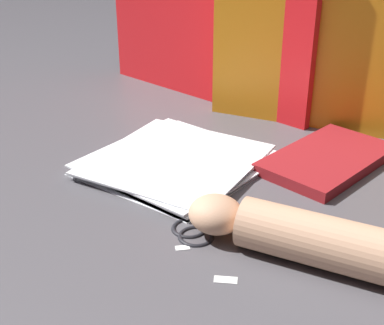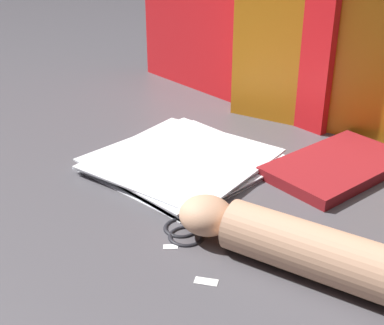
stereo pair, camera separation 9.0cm
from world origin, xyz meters
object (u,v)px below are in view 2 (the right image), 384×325
(paper_stack, at_px, (183,161))
(book_closed, at_px, (337,166))
(scissors, at_px, (196,228))
(hand_forearm, at_px, (286,242))

(paper_stack, height_order, book_closed, book_closed)
(book_closed, xyz_separation_m, scissors, (-0.07, -0.32, -0.01))
(hand_forearm, bearing_deg, book_closed, 104.00)
(scissors, height_order, hand_forearm, hand_forearm)
(scissors, bearing_deg, book_closed, 77.60)
(scissors, bearing_deg, hand_forearm, 6.29)
(paper_stack, bearing_deg, scissors, -43.32)
(hand_forearm, bearing_deg, scissors, -173.71)
(paper_stack, xyz_separation_m, book_closed, (0.23, 0.17, 0.00))
(book_closed, bearing_deg, scissors, -102.40)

